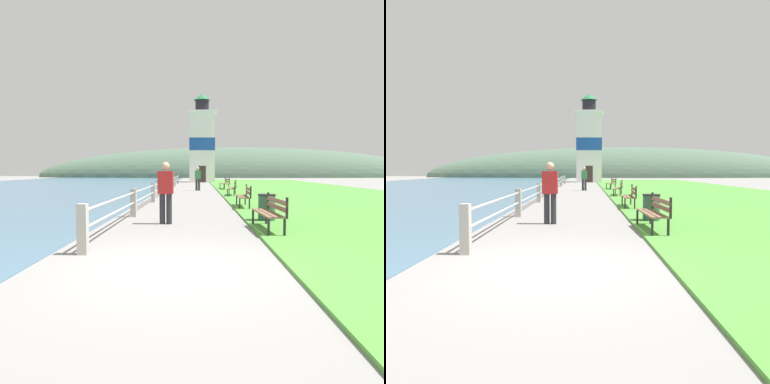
{
  "view_description": "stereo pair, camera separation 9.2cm",
  "coord_description": "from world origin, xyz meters",
  "views": [
    {
      "loc": [
        0.4,
        -5.84,
        1.58
      ],
      "look_at": [
        0.08,
        15.23,
        0.3
      ],
      "focal_mm": 35.0,
      "sensor_mm": 36.0,
      "label": 1
    },
    {
      "loc": [
        0.5,
        -5.84,
        1.58
      ],
      "look_at": [
        0.08,
        15.23,
        0.3
      ],
      "focal_mm": 35.0,
      "sensor_mm": 36.0,
      "label": 2
    }
  ],
  "objects": [
    {
      "name": "person_strolling",
      "position": [
        -0.52,
        4.9,
        0.97
      ],
      "size": [
        0.45,
        0.26,
        1.79
      ],
      "rotation": [
        0.0,
        0.0,
        1.53
      ],
      "color": "#28282D",
      "rests_on": "ground_plane"
    },
    {
      "name": "trash_bin",
      "position": [
        2.47,
        5.34,
        0.42
      ],
      "size": [
        0.54,
        0.54,
        0.84
      ],
      "color": "#2D5138",
      "rests_on": "ground_plane"
    },
    {
      "name": "distant_hillside",
      "position": [
        8.0,
        69.83,
        0.0
      ],
      "size": [
        80.0,
        16.0,
        12.0
      ],
      "color": "#4C6651",
      "rests_on": "ground_plane"
    },
    {
      "name": "park_bench_midway",
      "position": [
        2.33,
        9.43,
        0.54
      ],
      "size": [
        0.54,
        1.9,
        0.94
      ],
      "rotation": [
        0.0,
        0.0,
        3.1
      ],
      "color": "brown",
      "rests_on": "ground_plane"
    },
    {
      "name": "lighthouse",
      "position": [
        0.92,
        40.91,
        4.81
      ],
      "size": [
        3.53,
        3.53,
        10.87
      ],
      "color": "white",
      "rests_on": "ground_plane"
    },
    {
      "name": "park_bench_near",
      "position": [
        2.26,
        3.64,
        0.54
      ],
      "size": [
        0.55,
        1.96,
        0.94
      ],
      "rotation": [
        0.0,
        0.0,
        3.18
      ],
      "color": "brown",
      "rests_on": "ground_plane"
    },
    {
      "name": "person_by_railing",
      "position": [
        0.4,
        22.03,
        0.96
      ],
      "size": [
        0.44,
        0.24,
        1.76
      ],
      "rotation": [
        0.0,
        0.0,
        1.55
      ],
      "color": "#28282D",
      "rests_on": "ground_plane"
    },
    {
      "name": "ground_plane",
      "position": [
        0.0,
        0.0,
        0.0
      ],
      "size": [
        160.0,
        160.0,
        0.0
      ],
      "primitive_type": "plane",
      "color": "gray"
    },
    {
      "name": "grass_verge",
      "position": [
        7.83,
        19.91,
        0.03
      ],
      "size": [
        12.0,
        59.74,
        0.06
      ],
      "color": "#4C8E38",
      "rests_on": "ground_plane"
    },
    {
      "name": "seawall_railing",
      "position": [
        -1.73,
        17.43,
        0.56
      ],
      "size": [
        0.18,
        33.03,
        0.95
      ],
      "color": "#A8A399",
      "rests_on": "ground_plane"
    },
    {
      "name": "park_bench_far",
      "position": [
        2.47,
        16.1,
        0.54
      ],
      "size": [
        0.71,
        1.84,
        0.94
      ],
      "rotation": [
        0.0,
        0.0,
        3.01
      ],
      "color": "brown",
      "rests_on": "ground_plane"
    },
    {
      "name": "park_bench_by_lighthouse",
      "position": [
        2.55,
        23.2,
        0.54
      ],
      "size": [
        0.66,
        1.99,
        0.94
      ],
      "rotation": [
        0.0,
        0.0,
        3.24
      ],
      "color": "brown",
      "rests_on": "ground_plane"
    }
  ]
}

